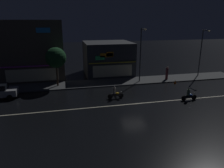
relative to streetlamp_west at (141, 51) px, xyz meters
The scene contains 12 objects.
ground_plane 9.70m from the streetlamp_west, 114.15° to the right, with size 140.00×140.00×0.00m, color black.
lane_divider_stripe 9.70m from the streetlamp_west, 114.15° to the right, with size 36.80×0.16×0.01m, color beige.
sidewalk_far 5.76m from the streetlamp_west, 168.17° to the left, with size 38.74×3.79×0.14m, color #424447.
storefront_left_block 7.43m from the streetlamp_west, 119.17° to the left, with size 7.67×7.45×5.33m.
storefront_center_block 16.21m from the streetlamp_west, 158.90° to the left, with size 8.93×6.57×8.82m.
streetlamp_west is the anchor object (origin of this frame).
streetlamp_mid 10.55m from the streetlamp_west, ahead, with size 0.44×1.64×7.27m.
pedestrian_on_sidewalk 5.61m from the streetlamp_west, ahead, with size 0.39×0.39×1.96m.
street_tree 11.75m from the streetlamp_west, behind, with size 2.73×2.73×5.23m.
motorcycle_lead 8.63m from the streetlamp_west, 132.02° to the right, with size 1.90×0.60×1.52m.
motorcycle_following 9.49m from the streetlamp_west, 70.52° to the right, with size 1.90×0.60×1.52m.
traffic_cone 6.63m from the streetlamp_west, 20.75° to the right, with size 0.36×0.36×0.55m, color orange.
Camera 1 is at (-7.16, -20.30, 8.74)m, focal length 33.82 mm.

